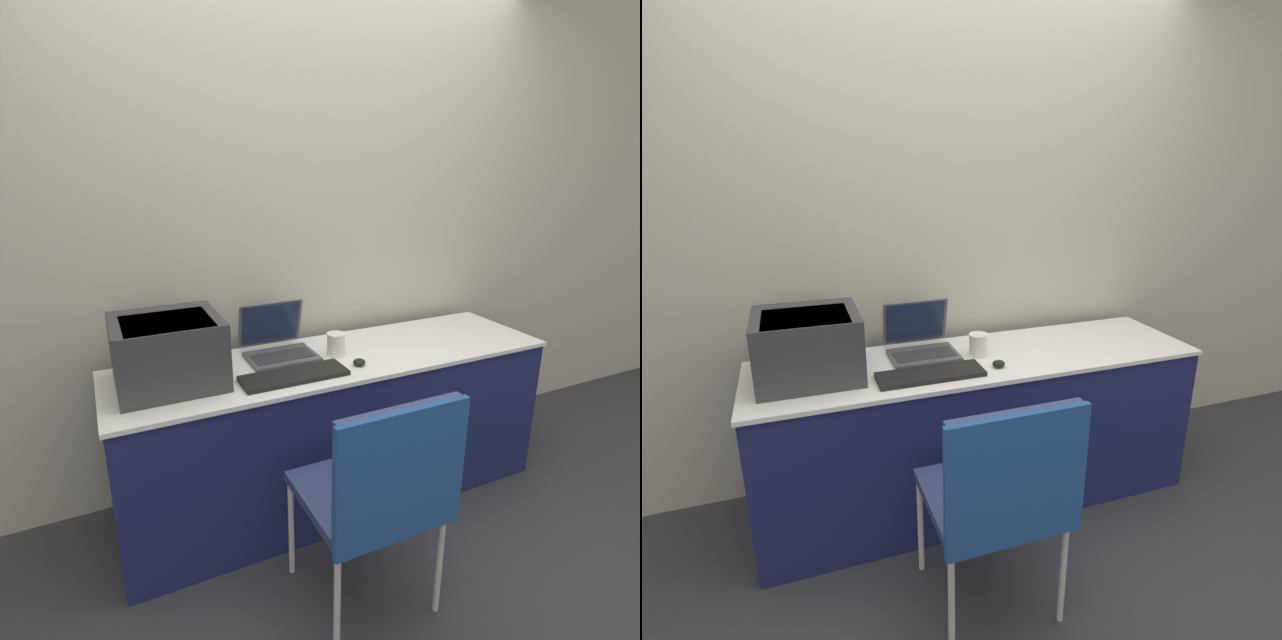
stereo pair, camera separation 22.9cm
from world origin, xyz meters
The scene contains 9 objects.
ground_plane centered at (0.00, 0.00, 0.00)m, with size 14.00×14.00×0.00m, color #333338.
wall_back centered at (0.00, 0.68, 1.30)m, with size 8.00×0.05×2.60m.
table centered at (0.00, 0.28, 0.38)m, with size 2.10×0.59×0.77m.
printer centered at (-0.76, 0.31, 0.92)m, with size 0.43×0.39×0.28m.
laptop_left centered at (-0.25, 0.41, 0.82)m, with size 0.32×0.30×0.24m.
external_keyboard centered at (-0.28, 0.14, 0.78)m, with size 0.46×0.16×0.02m.
coffee_cup centered at (0.00, 0.29, 0.82)m, with size 0.09×0.09×0.11m.
mouse centered at (0.04, 0.14, 0.78)m, with size 0.06×0.05×0.03m.
chair centered at (-0.19, -0.43, 0.58)m, with size 0.49×0.47×0.92m.
Camera 1 is at (-1.01, -1.67, 1.65)m, focal length 28.00 mm.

